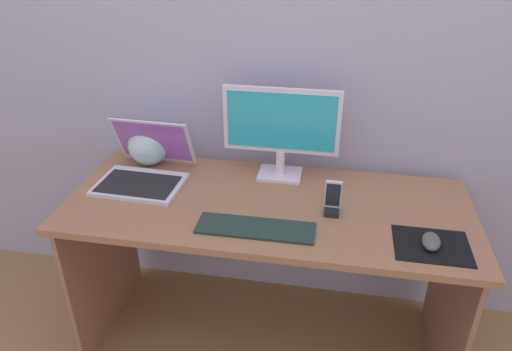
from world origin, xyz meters
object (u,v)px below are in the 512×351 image
at_px(phone_in_dock, 332,202).
at_px(keyboard_external, 256,228).
at_px(laptop, 144,169).
at_px(mouse, 431,241).
at_px(fishbowl, 149,145).
at_px(monitor, 281,128).

bearing_deg(phone_in_dock, keyboard_external, -149.98).
relative_size(laptop, mouse, 3.56).
bearing_deg(keyboard_external, mouse, 0.08).
xyz_separation_m(fishbowl, keyboard_external, (0.55, -0.42, -0.08)).
distance_m(monitor, phone_in_dock, 0.38).
bearing_deg(fishbowl, keyboard_external, -37.28).
height_order(fishbowl, phone_in_dock, fishbowl).
xyz_separation_m(laptop, mouse, (1.11, -0.26, -0.03)).
bearing_deg(mouse, phone_in_dock, 162.62).
distance_m(monitor, mouse, 0.72).
distance_m(keyboard_external, mouse, 0.59).
distance_m(fishbowl, mouse, 1.22).
relative_size(monitor, keyboard_external, 1.13).
distance_m(fishbowl, phone_in_dock, 0.86).
xyz_separation_m(laptop, keyboard_external, (0.52, -0.27, -0.04)).
xyz_separation_m(monitor, fishbowl, (-0.59, 0.02, -0.13)).
height_order(laptop, keyboard_external, laptop).
bearing_deg(phone_in_dock, monitor, 131.72).
height_order(monitor, mouse, monitor).
bearing_deg(phone_in_dock, fishbowl, 161.50).
bearing_deg(keyboard_external, monitor, 85.00).
bearing_deg(mouse, keyboard_external, -173.46).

